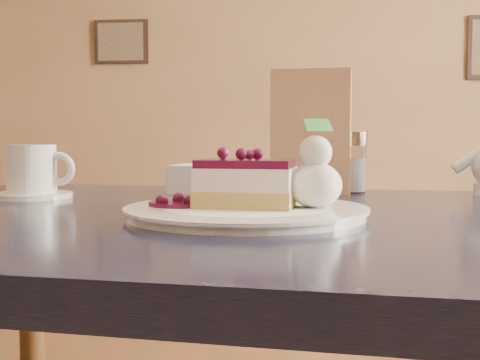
# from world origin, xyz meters

# --- Properties ---
(main_table) EXTENTS (1.23, 0.89, 0.72)m
(main_table) POSITION_xyz_m (0.11, 0.31, 0.65)
(main_table) COLOR #1B213C
(main_table) RESTS_ON ground
(dessert_plate) EXTENTS (0.29, 0.29, 0.01)m
(dessert_plate) POSITION_xyz_m (0.10, 0.26, 0.73)
(dessert_plate) COLOR white
(dessert_plate) RESTS_ON main_table
(cheesecake_slice) EXTENTS (0.12, 0.09, 0.06)m
(cheesecake_slice) POSITION_xyz_m (0.10, 0.26, 0.76)
(cheesecake_slice) COLOR gold
(cheesecake_slice) RESTS_ON dessert_plate
(whipped_cream) EXTENTS (0.06, 0.06, 0.06)m
(whipped_cream) POSITION_xyz_m (0.19, 0.26, 0.76)
(whipped_cream) COLOR white
(whipped_cream) RESTS_ON dessert_plate
(berry_sauce) EXTENTS (0.08, 0.08, 0.01)m
(berry_sauce) POSITION_xyz_m (0.02, 0.26, 0.74)
(berry_sauce) COLOR #410622
(berry_sauce) RESTS_ON dessert_plate
(coffee_set) EXTENTS (0.13, 0.13, 0.09)m
(coffee_set) POSITION_xyz_m (-0.26, 0.46, 0.76)
(coffee_set) COLOR white
(coffee_set) RESTS_ON main_table
(menu_card) EXTENTS (0.14, 0.04, 0.21)m
(menu_card) POSITION_xyz_m (0.18, 0.58, 0.83)
(menu_card) COLOR beige
(menu_card) RESTS_ON main_table
(sugar_shaker) EXTENTS (0.06, 0.06, 0.11)m
(sugar_shaker) POSITION_xyz_m (0.25, 0.60, 0.78)
(sugar_shaker) COLOR white
(sugar_shaker) RESTS_ON main_table
(napkin_stack) EXTENTS (0.13, 0.13, 0.05)m
(napkin_stack) POSITION_xyz_m (0.00, 0.59, 0.75)
(napkin_stack) COLOR white
(napkin_stack) RESTS_ON main_table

